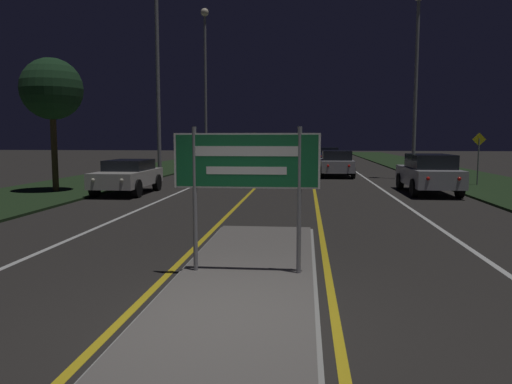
{
  "coord_description": "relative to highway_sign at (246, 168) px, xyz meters",
  "views": [
    {
      "loc": [
        0.91,
        -5.71,
        2.21
      ],
      "look_at": [
        0.0,
        3.46,
        1.21
      ],
      "focal_mm": 35.0,
      "sensor_mm": 36.0,
      "label": 1
    }
  ],
  "objects": [
    {
      "name": "edge_line_white_right",
      "position": [
        7.2,
        23.04,
        -1.74
      ],
      "size": [
        0.1,
        70.0,
        0.01
      ],
      "color": "silver",
      "rests_on": "ground_plane"
    },
    {
      "name": "ground_plane",
      "position": [
        0.0,
        -1.96,
        -1.75
      ],
      "size": [
        160.0,
        160.0,
        0.0
      ],
      "primitive_type": "plane",
      "color": "#282623"
    },
    {
      "name": "car_receding_1",
      "position": [
        2.65,
        21.09,
        -0.97
      ],
      "size": [
        1.91,
        4.33,
        1.49
      ],
      "color": "#B7B7BC",
      "rests_on": "ground_plane"
    },
    {
      "name": "lane_line_white_right",
      "position": [
        4.2,
        23.04,
        -1.74
      ],
      "size": [
        0.12,
        70.0,
        0.01
      ],
      "color": "silver",
      "rests_on": "ground_plane"
    },
    {
      "name": "edge_line_white_left",
      "position": [
        -7.2,
        23.04,
        -1.74
      ],
      "size": [
        0.1,
        70.0,
        0.01
      ],
      "color": "silver",
      "rests_on": "ground_plane"
    },
    {
      "name": "warning_sign",
      "position": [
        8.69,
        15.77,
        -0.25
      ],
      "size": [
        0.6,
        0.06,
        2.36
      ],
      "color": "gray",
      "rests_on": "verge_right"
    },
    {
      "name": "streetlight_right_near",
      "position": [
        6.62,
        19.58,
        4.98
      ],
      "size": [
        0.61,
        0.61,
        9.81
      ],
      "color": "gray",
      "rests_on": "ground_plane"
    },
    {
      "name": "median_island",
      "position": [
        0.0,
        0.0,
        -1.7
      ],
      "size": [
        2.21,
        8.21,
        0.1
      ],
      "color": "#999993",
      "rests_on": "ground_plane"
    },
    {
      "name": "car_receding_2",
      "position": [
        2.66,
        33.54,
        -0.97
      ],
      "size": [
        2.01,
        4.51,
        1.43
      ],
      "color": "navy",
      "rests_on": "ground_plane"
    },
    {
      "name": "lane_line_white_left",
      "position": [
        -4.2,
        23.04,
        -1.74
      ],
      "size": [
        0.12,
        70.0,
        0.01
      ],
      "color": "silver",
      "rests_on": "ground_plane"
    },
    {
      "name": "verge_right",
      "position": [
        9.5,
        18.04,
        -1.71
      ],
      "size": [
        5.0,
        100.0,
        0.08
      ],
      "color": "#1E3319",
      "rests_on": "ground_plane"
    },
    {
      "name": "centre_line_yellow_right",
      "position": [
        1.29,
        23.04,
        -1.74
      ],
      "size": [
        0.12,
        70.0,
        0.01
      ],
      "color": "gold",
      "rests_on": "ground_plane"
    },
    {
      "name": "streetlight_left_far",
      "position": [
        -6.22,
        27.76,
        5.48
      ],
      "size": [
        0.56,
        0.56,
        11.21
      ],
      "color": "gray",
      "rests_on": "ground_plane"
    },
    {
      "name": "car_approaching_0",
      "position": [
        -6.1,
        11.44,
        -1.02
      ],
      "size": [
        1.84,
        4.09,
        1.33
      ],
      "color": "silver",
      "rests_on": "ground_plane"
    },
    {
      "name": "highway_sign",
      "position": [
        0.0,
        0.0,
        0.0
      ],
      "size": [
        2.28,
        0.07,
        2.28
      ],
      "color": "gray",
      "rests_on": "median_island"
    },
    {
      "name": "car_receding_0",
      "position": [
        5.77,
        12.62,
        -0.92
      ],
      "size": [
        1.86,
        4.6,
        1.57
      ],
      "color": "#B7B7BC",
      "rests_on": "ground_plane"
    },
    {
      "name": "verge_left",
      "position": [
        -9.5,
        18.04,
        -1.71
      ],
      "size": [
        5.0,
        100.0,
        0.08
      ],
      "color": "#1E3319",
      "rests_on": "ground_plane"
    },
    {
      "name": "streetlight_left_near",
      "position": [
        -6.1,
        15.8,
        5.71
      ],
      "size": [
        0.61,
        0.61,
        11.07
      ],
      "color": "gray",
      "rests_on": "ground_plane"
    },
    {
      "name": "roadside_palm_left",
      "position": [
        -9.04,
        11.31,
        2.34
      ],
      "size": [
        2.41,
        2.41,
        5.24
      ],
      "color": "#4C3823",
      "rests_on": "verge_left"
    },
    {
      "name": "centre_line_yellow_left",
      "position": [
        -1.29,
        23.04,
        -1.74
      ],
      "size": [
        0.12,
        70.0,
        0.01
      ],
      "color": "gold",
      "rests_on": "ground_plane"
    }
  ]
}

